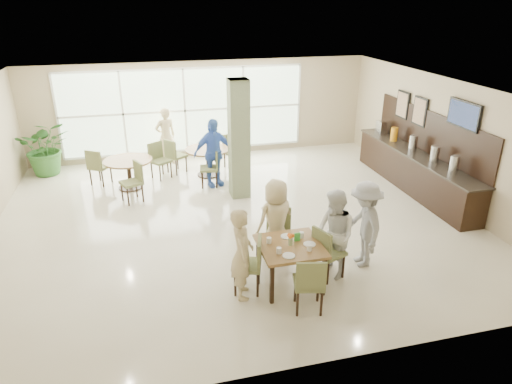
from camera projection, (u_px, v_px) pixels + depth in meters
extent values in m
plane|color=beige|center=(234.00, 218.00, 10.00)|extent=(10.00, 10.00, 0.00)
plane|color=white|center=(231.00, 90.00, 8.89)|extent=(10.00, 10.00, 0.00)
plane|color=tan|center=(202.00, 109.00, 13.45)|extent=(10.00, 0.00, 10.00)
plane|color=tan|center=(308.00, 276.00, 5.44)|extent=(10.00, 0.00, 10.00)
plane|color=tan|center=(444.00, 140.00, 10.57)|extent=(0.00, 9.00, 9.00)
plane|color=silver|center=(185.00, 111.00, 13.31)|extent=(7.00, 0.00, 7.00)
cube|color=#5F6D4C|center=(239.00, 140.00, 10.60)|extent=(0.45, 0.45, 2.80)
cube|color=brown|center=(290.00, 246.00, 7.43)|extent=(1.02, 1.02, 0.05)
cube|color=black|center=(272.00, 284.00, 7.10)|extent=(0.06, 0.06, 0.70)
cube|color=black|center=(324.00, 276.00, 7.29)|extent=(0.06, 0.06, 0.70)
cube|color=black|center=(258.00, 256.00, 7.86)|extent=(0.06, 0.06, 0.70)
cube|color=black|center=(305.00, 250.00, 8.06)|extent=(0.06, 0.06, 0.70)
cylinder|color=brown|center=(128.00, 160.00, 11.29)|extent=(1.19, 1.19, 0.04)
cylinder|color=black|center=(129.00, 175.00, 11.44)|extent=(0.10, 0.10, 0.71)
cylinder|color=black|center=(131.00, 187.00, 11.57)|extent=(0.60, 0.60, 0.03)
cylinder|color=brown|center=(208.00, 149.00, 12.12)|extent=(1.19, 1.19, 0.04)
cylinder|color=black|center=(208.00, 163.00, 12.27)|extent=(0.10, 0.10, 0.71)
cylinder|color=black|center=(209.00, 174.00, 12.40)|extent=(0.60, 0.60, 0.03)
cylinder|color=white|center=(301.00, 235.00, 7.63)|extent=(0.08, 0.08, 0.10)
cylinder|color=white|center=(279.00, 250.00, 7.16)|extent=(0.08, 0.08, 0.10)
cylinder|color=white|center=(309.00, 248.00, 7.24)|extent=(0.08, 0.08, 0.10)
cylinder|color=white|center=(269.00, 240.00, 7.46)|extent=(0.08, 0.08, 0.10)
cylinder|color=white|center=(289.00, 256.00, 7.10)|extent=(0.20, 0.20, 0.01)
cylinder|color=white|center=(287.00, 236.00, 7.67)|extent=(0.20, 0.20, 0.01)
cylinder|color=white|center=(309.00, 244.00, 7.42)|extent=(0.20, 0.20, 0.01)
cylinder|color=#99B27F|center=(290.00, 242.00, 7.40)|extent=(0.07, 0.07, 0.12)
sphere|color=orange|center=(292.00, 236.00, 7.36)|extent=(0.07, 0.07, 0.07)
sphere|color=orange|center=(289.00, 235.00, 7.37)|extent=(0.07, 0.07, 0.07)
sphere|color=orange|center=(290.00, 237.00, 7.33)|extent=(0.07, 0.07, 0.07)
cube|color=green|center=(297.00, 237.00, 7.51)|extent=(0.10, 0.03, 0.15)
cube|color=black|center=(414.00, 172.00, 11.32)|extent=(0.60, 4.60, 0.90)
cube|color=black|center=(416.00, 154.00, 11.14)|extent=(0.64, 4.70, 0.04)
cube|color=black|center=(430.00, 132.00, 10.99)|extent=(0.04, 4.60, 1.00)
cylinder|color=silver|center=(454.00, 165.00, 9.80)|extent=(0.20, 0.20, 0.40)
cylinder|color=silver|center=(435.00, 155.00, 10.43)|extent=(0.20, 0.20, 0.40)
cylinder|color=silver|center=(413.00, 143.00, 11.23)|extent=(0.20, 0.20, 0.40)
cylinder|color=orange|center=(394.00, 134.00, 12.04)|extent=(0.18, 0.18, 0.36)
cube|color=silver|center=(381.00, 127.00, 12.66)|extent=(0.18, 0.30, 0.36)
cube|color=black|center=(464.00, 115.00, 9.73)|extent=(0.06, 1.00, 0.58)
cube|color=#7F99CC|center=(463.00, 115.00, 9.72)|extent=(0.01, 0.92, 0.50)
cube|color=black|center=(420.00, 111.00, 11.27)|extent=(0.04, 0.55, 0.70)
cube|color=brown|center=(419.00, 112.00, 11.27)|extent=(0.01, 0.47, 0.62)
cube|color=black|center=(403.00, 105.00, 11.99)|extent=(0.04, 0.55, 0.70)
cube|color=brown|center=(402.00, 105.00, 11.98)|extent=(0.01, 0.47, 0.62)
imported|color=#326C2B|center=(46.00, 147.00, 12.21)|extent=(1.46, 1.46, 1.49)
imported|color=#CAB787|center=(242.00, 254.00, 7.13)|extent=(0.44, 0.61, 1.53)
imported|color=#CAB787|center=(276.00, 220.00, 8.20)|extent=(0.84, 0.60, 1.54)
imported|color=white|center=(334.00, 235.00, 7.67)|extent=(0.71, 0.85, 1.57)
imported|color=#9C9C9F|center=(364.00, 224.00, 7.99)|extent=(0.68, 1.08, 1.59)
imported|color=#4672D2|center=(213.00, 153.00, 11.40)|extent=(1.13, 0.82, 1.74)
imported|color=white|center=(237.00, 144.00, 12.24)|extent=(0.94, 1.64, 1.67)
imported|color=#CAB787|center=(166.00, 136.00, 12.90)|extent=(0.69, 0.56, 1.65)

